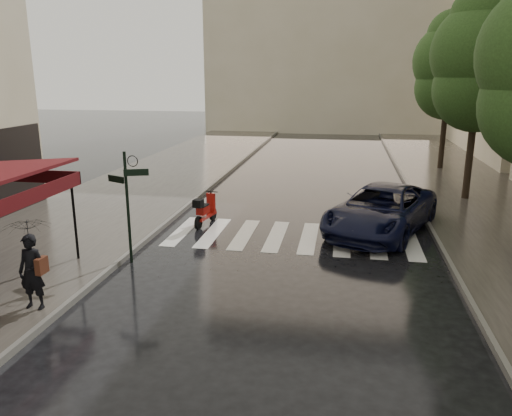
% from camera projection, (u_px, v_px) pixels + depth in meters
% --- Properties ---
extents(ground, '(120.00, 120.00, 0.00)m').
position_uv_depth(ground, '(127.00, 315.00, 10.80)').
color(ground, black).
rests_on(ground, ground).
extents(sidewalk_near, '(6.00, 60.00, 0.12)m').
position_uv_depth(sidewalk_near, '(144.00, 187.00, 22.96)').
color(sidewalk_near, '#38332D').
rests_on(sidewalk_near, ground).
extents(sidewalk_far, '(5.50, 60.00, 0.12)m').
position_uv_depth(sidewalk_far, '(484.00, 200.00, 20.48)').
color(sidewalk_far, '#38332D').
rests_on(sidewalk_far, ground).
extents(curb_near, '(0.12, 60.00, 0.16)m').
position_uv_depth(curb_near, '(208.00, 189.00, 22.44)').
color(curb_near, '#595651').
rests_on(curb_near, ground).
extents(curb_far, '(0.12, 60.00, 0.16)m').
position_uv_depth(curb_far, '(413.00, 197.00, 20.95)').
color(curb_far, '#595651').
rests_on(curb_far, ground).
extents(crosswalk, '(7.85, 3.20, 0.01)m').
position_uv_depth(crosswalk, '(292.00, 237.00, 16.01)').
color(crosswalk, silver).
rests_on(crosswalk, ground).
extents(signpost, '(1.17, 0.29, 3.10)m').
position_uv_depth(signpost, '(127.00, 198.00, 13.38)').
color(signpost, black).
rests_on(signpost, ground).
extents(backdrop_building, '(22.00, 6.00, 20.00)m').
position_uv_depth(backdrop_building, '(333.00, 16.00, 43.85)').
color(backdrop_building, '#BEB392').
rests_on(backdrop_building, ground).
extents(tree_mid, '(3.80, 3.80, 8.34)m').
position_uv_depth(tree_mid, '(480.00, 60.00, 19.17)').
color(tree_mid, black).
rests_on(tree_mid, sidewalk_far).
extents(tree_far, '(3.80, 3.80, 8.16)m').
position_uv_depth(tree_far, '(450.00, 66.00, 25.83)').
color(tree_far, black).
rests_on(tree_far, sidewalk_far).
extents(pedestrian_with_umbrella, '(1.02, 1.04, 2.46)m').
position_uv_depth(pedestrian_with_umbrella, '(28.00, 237.00, 10.48)').
color(pedestrian_with_umbrella, black).
rests_on(pedestrian_with_umbrella, sidewalk_near).
extents(scooter, '(0.57, 1.62, 1.07)m').
position_uv_depth(scooter, '(205.00, 211.00, 17.17)').
color(scooter, black).
rests_on(scooter, ground).
extents(parked_car, '(4.39, 6.04, 1.53)m').
position_uv_depth(parked_car, '(381.00, 210.00, 16.33)').
color(parked_car, black).
rests_on(parked_car, ground).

